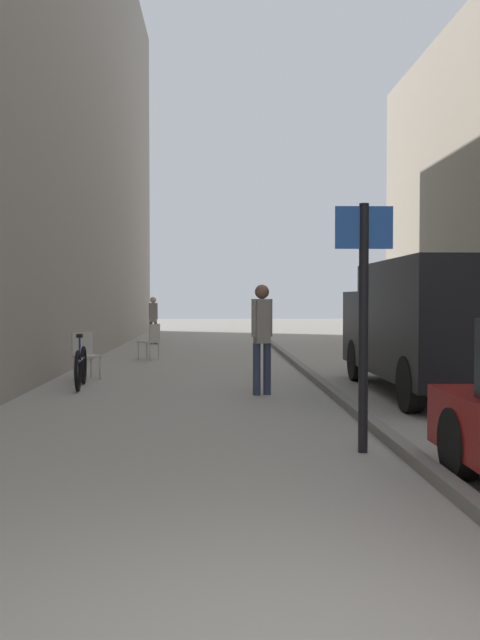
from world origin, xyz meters
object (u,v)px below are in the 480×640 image
Objects in this scene: pedestrian_main_foreground at (262,331)px; pedestrian_mid_block at (153,317)px; cafe_chair_near_window at (85,352)px; street_sign_post at (364,305)px; bicycle_leaning at (81,367)px; delivery_van at (432,323)px; cafe_chair_by_doorway at (151,339)px.

pedestrian_mid_block is (-2.94, 12.81, -0.10)m from pedestrian_main_foreground.
pedestrian_main_foreground is 1.96× the size of cafe_chair_near_window.
street_sign_post is at bearing -62.65° from pedestrian_mid_block.
street_sign_post is at bearing 83.58° from pedestrian_main_foreground.
pedestrian_main_foreground is at bearing 108.32° from cafe_chair_near_window.
bicycle_leaning is (-3.97, 5.39, -1.16)m from street_sign_post.
pedestrian_mid_block is 0.64× the size of street_sign_post.
cafe_chair_by_doorway is (-5.32, 6.70, -0.65)m from delivery_van.
cafe_chair_near_window is at bearing -57.10° from street_sign_post.
pedestrian_mid_block is 0.31× the size of delivery_van.
pedestrian_main_foreground is 7.15m from cafe_chair_by_doorway.
bicycle_leaning is 1.88× the size of cafe_chair_near_window.
delivery_van is at bearing 122.50° from cafe_chair_near_window.
pedestrian_main_foreground is 4.14m from cafe_chair_near_window.
street_sign_post is 2.77× the size of cafe_chair_near_window.
delivery_van reaches higher than pedestrian_main_foreground.
delivery_van reaches higher than cafe_chair_near_window.
pedestrian_main_foreground is 1.11× the size of pedestrian_mid_block.
cafe_chair_near_window is (-4.14, 6.70, -1.00)m from street_sign_post.
bicycle_leaning is (-3.20, 1.03, -0.68)m from pedestrian_main_foreground.
street_sign_post is at bearing -59.04° from bicycle_leaning.
delivery_van is 6.69m from cafe_chair_near_window.
pedestrian_main_foreground is 0.34× the size of delivery_van.
pedestrian_main_foreground is at bearing -78.82° from street_sign_post.
bicycle_leaning is (-0.26, -11.78, -0.58)m from pedestrian_mid_block.
street_sign_post is (3.71, -17.17, 0.59)m from pedestrian_mid_block.
delivery_van reaches higher than bicycle_leaning.
cafe_chair_by_doorway is at bearing 77.15° from bicycle_leaning.
pedestrian_main_foreground is at bearing -61.90° from pedestrian_mid_block.
cafe_chair_near_window is at bearing 92.11° from bicycle_leaning.
pedestrian_mid_block reaches higher than cafe_chair_by_doorway.
delivery_van is 5.79× the size of cafe_chair_by_doorway.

